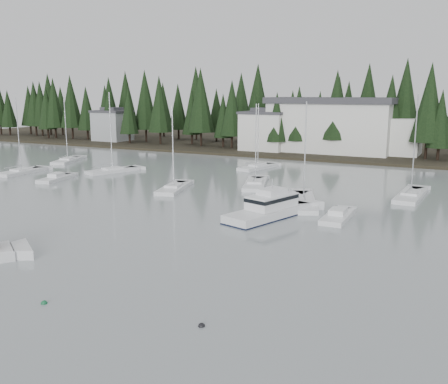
{
  "coord_description": "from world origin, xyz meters",
  "views": [
    {
      "loc": [
        22.49,
        -17.34,
        12.38
      ],
      "look_at": [
        -0.23,
        26.44,
        2.5
      ],
      "focal_mm": 40.0,
      "sensor_mm": 36.0,
      "label": 1
    }
  ],
  "objects_px": {
    "runabout_0": "(56,179)",
    "runabout_1": "(338,218)",
    "sailboat_0": "(258,168)",
    "sailboat_8": "(174,189)",
    "sailboat_1": "(303,204)",
    "sailboat_4": "(411,197)",
    "sailboat_5": "(113,172)",
    "harbor_inn": "(341,126)",
    "sailboat_3": "(68,161)",
    "cabin_cruiser_center": "(269,211)",
    "sailboat_9": "(255,185)",
    "sailboat_7": "(21,173)",
    "house_west": "(265,130)",
    "house_far_west": "(112,125)"
  },
  "relations": [
    {
      "from": "runabout_0",
      "to": "runabout_1",
      "type": "distance_m",
      "value": 41.94
    },
    {
      "from": "house_west",
      "to": "sailboat_4",
      "type": "distance_m",
      "value": 47.92
    },
    {
      "from": "cabin_cruiser_center",
      "to": "house_west",
      "type": "bearing_deg",
      "value": 40.06
    },
    {
      "from": "sailboat_0",
      "to": "sailboat_8",
      "type": "relative_size",
      "value": 0.99
    },
    {
      "from": "sailboat_1",
      "to": "sailboat_4",
      "type": "height_order",
      "value": "sailboat_4"
    },
    {
      "from": "sailboat_4",
      "to": "house_far_west",
      "type": "bearing_deg",
      "value": 66.53
    },
    {
      "from": "sailboat_1",
      "to": "house_far_west",
      "type": "bearing_deg",
      "value": 33.71
    },
    {
      "from": "sailboat_3",
      "to": "sailboat_5",
      "type": "xyz_separation_m",
      "value": [
        15.14,
        -5.74,
        0.0
      ]
    },
    {
      "from": "sailboat_5",
      "to": "runabout_1",
      "type": "xyz_separation_m",
      "value": [
        39.35,
        -12.94,
        0.06
      ]
    },
    {
      "from": "sailboat_3",
      "to": "cabin_cruiser_center",
      "type": "bearing_deg",
      "value": -135.49
    },
    {
      "from": "house_west",
      "to": "sailboat_4",
      "type": "height_order",
      "value": "sailboat_4"
    },
    {
      "from": "sailboat_1",
      "to": "sailboat_8",
      "type": "relative_size",
      "value": 1.05
    },
    {
      "from": "harbor_inn",
      "to": "sailboat_3",
      "type": "height_order",
      "value": "sailboat_3"
    },
    {
      "from": "cabin_cruiser_center",
      "to": "sailboat_9",
      "type": "relative_size",
      "value": 0.96
    },
    {
      "from": "sailboat_1",
      "to": "sailboat_3",
      "type": "xyz_separation_m",
      "value": [
        -49.3,
        13.85,
        0.02
      ]
    },
    {
      "from": "house_west",
      "to": "sailboat_4",
      "type": "xyz_separation_m",
      "value": [
        33.43,
        -34.02,
        -4.59
      ]
    },
    {
      "from": "house_west",
      "to": "sailboat_8",
      "type": "xyz_separation_m",
      "value": [
        5.62,
        -43.27,
        -4.59
      ]
    },
    {
      "from": "sailboat_5",
      "to": "sailboat_7",
      "type": "distance_m",
      "value": 13.99
    },
    {
      "from": "sailboat_9",
      "to": "runabout_1",
      "type": "height_order",
      "value": "sailboat_9"
    },
    {
      "from": "harbor_inn",
      "to": "sailboat_4",
      "type": "xyz_separation_m",
      "value": [
        18.39,
        -37.36,
        -5.71
      ]
    },
    {
      "from": "house_far_west",
      "to": "sailboat_5",
      "type": "xyz_separation_m",
      "value": [
        31.01,
        -37.41,
        -4.33
      ]
    },
    {
      "from": "sailboat_5",
      "to": "sailboat_7",
      "type": "relative_size",
      "value": 1.07
    },
    {
      "from": "runabout_1",
      "to": "harbor_inn",
      "type": "bearing_deg",
      "value": 12.6
    },
    {
      "from": "harbor_inn",
      "to": "sailboat_8",
      "type": "height_order",
      "value": "harbor_inn"
    },
    {
      "from": "house_far_west",
      "to": "cabin_cruiser_center",
      "type": "relative_size",
      "value": 0.77
    },
    {
      "from": "sailboat_8",
      "to": "runabout_0",
      "type": "distance_m",
      "value": 19.11
    },
    {
      "from": "sailboat_4",
      "to": "sailboat_7",
      "type": "height_order",
      "value": "sailboat_4"
    },
    {
      "from": "sailboat_8",
      "to": "runabout_0",
      "type": "xyz_separation_m",
      "value": [
        -19.05,
        -1.51,
        0.07
      ]
    },
    {
      "from": "sailboat_5",
      "to": "house_far_west",
      "type": "bearing_deg",
      "value": 58.22
    },
    {
      "from": "harbor_inn",
      "to": "runabout_1",
      "type": "bearing_deg",
      "value": -75.55
    },
    {
      "from": "sailboat_3",
      "to": "runabout_0",
      "type": "relative_size",
      "value": 1.8
    },
    {
      "from": "sailboat_7",
      "to": "sailboat_9",
      "type": "height_order",
      "value": "sailboat_7"
    },
    {
      "from": "sailboat_0",
      "to": "sailboat_9",
      "type": "relative_size",
      "value": 0.98
    },
    {
      "from": "house_west",
      "to": "sailboat_7",
      "type": "xyz_separation_m",
      "value": [
        -22.85,
        -42.84,
        -4.59
      ]
    },
    {
      "from": "house_west",
      "to": "sailboat_0",
      "type": "distance_m",
      "value": 23.32
    },
    {
      "from": "house_west",
      "to": "runabout_0",
      "type": "relative_size",
      "value": 1.32
    },
    {
      "from": "cabin_cruiser_center",
      "to": "sailboat_8",
      "type": "height_order",
      "value": "sailboat_8"
    },
    {
      "from": "sailboat_4",
      "to": "sailboat_5",
      "type": "bearing_deg",
      "value": 93.85
    },
    {
      "from": "house_west",
      "to": "cabin_cruiser_center",
      "type": "distance_m",
      "value": 55.6
    },
    {
      "from": "cabin_cruiser_center",
      "to": "sailboat_3",
      "type": "bearing_deg",
      "value": 82.86
    },
    {
      "from": "sailboat_1",
      "to": "sailboat_8",
      "type": "height_order",
      "value": "sailboat_1"
    },
    {
      "from": "sailboat_5",
      "to": "harbor_inn",
      "type": "bearing_deg",
      "value": -15.33
    },
    {
      "from": "cabin_cruiser_center",
      "to": "sailboat_5",
      "type": "bearing_deg",
      "value": 81.53
    },
    {
      "from": "sailboat_7",
      "to": "sailboat_9",
      "type": "xyz_separation_m",
      "value": [
        36.63,
        7.13,
        -0.01
      ]
    },
    {
      "from": "sailboat_3",
      "to": "runabout_1",
      "type": "distance_m",
      "value": 57.6
    },
    {
      "from": "sailboat_5",
      "to": "runabout_1",
      "type": "height_order",
      "value": "sailboat_5"
    },
    {
      "from": "house_west",
      "to": "runabout_0",
      "type": "distance_m",
      "value": 46.97
    },
    {
      "from": "sailboat_9",
      "to": "house_west",
      "type": "bearing_deg",
      "value": 2.12
    },
    {
      "from": "sailboat_5",
      "to": "sailboat_9",
      "type": "xyz_separation_m",
      "value": [
        24.78,
        -0.3,
        -0.02
      ]
    },
    {
      "from": "house_west",
      "to": "sailboat_0",
      "type": "relative_size",
      "value": 0.85
    }
  ]
}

